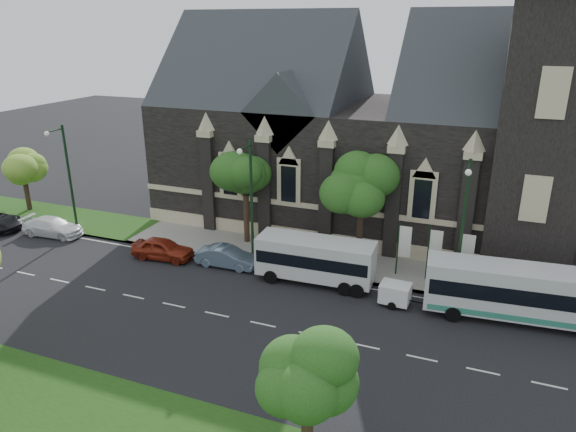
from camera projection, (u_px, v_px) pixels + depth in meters
The scene contains 19 objects.
ground at pixel (263, 324), 30.11m from camera, with size 160.00×160.00×0.00m, color black.
sidewalk at pixel (315, 258), 38.39m from camera, with size 80.00×5.00×0.15m, color gray.
museum at pixel (414, 131), 41.97m from camera, with size 40.00×17.70×29.90m.
tree_park_east at pixel (314, 379), 18.25m from camera, with size 3.40×3.40×6.28m.
tree_walk_right at pixel (366, 184), 36.37m from camera, with size 4.08×4.08×7.80m.
tree_walk_left at pixel (249, 172), 39.46m from camera, with size 3.91×3.91×7.64m.
tree_walk_far at pixel (25, 162), 46.88m from camera, with size 3.40×3.40×6.28m.
street_lamp_near at pixel (463, 223), 31.14m from camera, with size 0.36×1.88×9.00m.
street_lamp_mid at pixel (250, 197), 35.91m from camera, with size 0.36×1.88×9.00m.
street_lamp_far at pixel (67, 174), 41.35m from camera, with size 0.36×1.88×9.00m.
banner_flag_left at pixel (402, 244), 35.02m from camera, with size 0.90×0.10×4.00m.
banner_flag_center at pixel (433, 249), 34.33m from camera, with size 0.90×0.10×4.00m.
banner_flag_right at pixel (465, 253), 33.65m from camera, with size 0.90×0.10×4.00m.
tour_coach at pixel (529, 293), 29.80m from camera, with size 11.60×3.44×3.34m.
shuttle_bus at pixel (316, 258), 34.55m from camera, with size 7.85×2.96×3.00m.
box_trailer at pixel (395, 293), 31.96m from camera, with size 2.65×1.56×1.40m.
sedan at pixel (227, 257), 37.10m from camera, with size 1.54×4.42×1.46m, color slate.
car_far_red at pixel (163, 249), 38.33m from camera, with size 1.85×4.59×1.56m, color maroon.
car_far_white at pixel (53, 227), 42.58m from camera, with size 2.07×5.08×1.48m, color white.
Camera 1 is at (10.82, -23.79, 16.26)m, focal length 32.58 mm.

